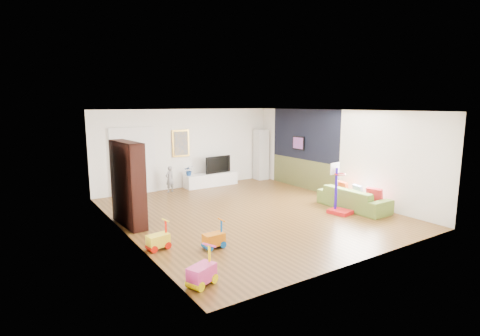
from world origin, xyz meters
TOP-DOWN VIEW (x-y plane):
  - floor at (0.00, 0.00)m, footprint 6.50×7.50m
  - ceiling at (0.00, 0.00)m, footprint 6.50×7.50m
  - wall_back at (0.00, 3.75)m, footprint 6.50×0.00m
  - wall_front at (0.00, -3.75)m, footprint 6.50×0.00m
  - wall_left at (-3.25, 0.00)m, footprint 0.00×7.50m
  - wall_right at (3.25, 0.00)m, footprint 0.00×7.50m
  - navy_accent at (3.23, 1.40)m, footprint 0.01×3.20m
  - olive_wainscot at (3.23, 1.40)m, footprint 0.01×3.20m
  - doorway at (-1.90, 3.71)m, footprint 1.45×0.06m
  - painting_back at (-0.25, 3.71)m, footprint 0.62×0.06m
  - artwork_right at (3.17, 1.60)m, footprint 0.04×0.56m
  - media_console at (0.75, 3.45)m, footprint 1.95×0.51m
  - tall_cabinet at (2.96, 3.47)m, footprint 0.47×0.47m
  - bookshelf at (-2.97, 0.69)m, footprint 0.45×1.40m
  - sofa at (2.64, -1.30)m, footprint 0.81×2.03m
  - basketball_hoop at (1.98, -1.43)m, footprint 0.56×0.64m
  - ride_on_yellow at (-2.97, -1.16)m, footprint 0.47×0.33m
  - ride_on_orange at (-2.00, -1.70)m, footprint 0.43×0.27m
  - ride_on_pink at (-2.93, -2.98)m, footprint 0.54×0.45m
  - child at (-0.84, 3.35)m, footprint 0.37×0.30m
  - tv at (0.99, 3.47)m, footprint 1.05×0.27m
  - vase_plant at (-0.08, 3.48)m, footprint 0.39×0.36m
  - pillow_left at (2.81, -1.85)m, footprint 0.21×0.43m
  - pillow_center at (2.86, -1.27)m, footprint 0.16×0.36m
  - pillow_right at (2.83, -0.74)m, footprint 0.15×0.39m

SIDE VIEW (x-z plane):
  - floor at x=0.00m, z-range 0.00..0.00m
  - media_console at x=0.75m, z-range 0.00..0.45m
  - ride_on_orange at x=-2.00m, z-range 0.00..0.57m
  - ride_on_yellow at x=-2.97m, z-range 0.00..0.58m
  - sofa at x=2.64m, z-range 0.00..0.59m
  - ride_on_pink at x=-2.93m, z-range 0.00..0.62m
  - child at x=-0.84m, z-range 0.00..0.87m
  - pillow_left at x=2.81m, z-range 0.26..0.67m
  - pillow_center at x=2.86m, z-range 0.29..0.64m
  - pillow_right at x=2.83m, z-range 0.28..0.65m
  - olive_wainscot at x=3.23m, z-range 0.00..1.00m
  - vase_plant at x=-0.08m, z-range 0.45..0.81m
  - basketball_hoop at x=1.98m, z-range 0.00..1.35m
  - tv at x=0.99m, z-range 0.45..1.05m
  - tall_cabinet at x=2.96m, z-range 0.00..1.92m
  - bookshelf at x=-2.97m, z-range 0.00..2.01m
  - doorway at x=-1.90m, z-range 0.00..2.10m
  - wall_back at x=0.00m, z-range 0.00..2.70m
  - wall_front at x=0.00m, z-range 0.00..2.70m
  - wall_left at x=-3.25m, z-range 0.00..2.70m
  - wall_right at x=3.25m, z-range 0.00..2.70m
  - artwork_right at x=3.17m, z-range 1.32..1.78m
  - painting_back at x=-0.25m, z-range 1.09..2.01m
  - navy_accent at x=3.23m, z-range 1.00..2.70m
  - ceiling at x=0.00m, z-range 2.70..2.70m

